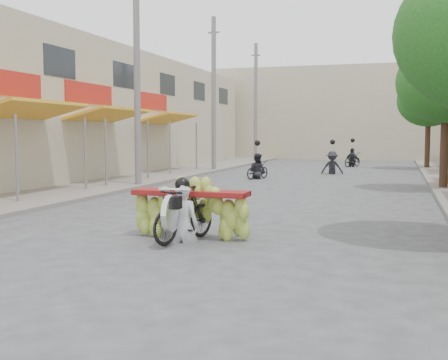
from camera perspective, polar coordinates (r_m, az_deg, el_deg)
ground at (r=8.26m, az=-11.44°, el=-9.51°), size 120.00×120.00×0.00m
sidewalk_left at (r=24.62m, az=-8.98°, el=0.17°), size 4.00×60.00×0.12m
shophouse_row_left at (r=26.32m, az=-19.92°, el=6.65°), size 9.77×40.00×6.00m
far_building at (r=45.19m, az=12.44°, el=6.57°), size 20.00×6.00×7.00m
utility_pole_mid at (r=21.24m, az=-8.83°, el=10.16°), size 0.60×0.24×8.00m
utility_pole_far at (r=29.57m, az=-1.05°, el=8.69°), size 0.60×0.24×8.00m
utility_pole_back at (r=38.20m, az=3.24°, el=7.81°), size 0.60×0.24×8.00m
street_tree_mid at (r=21.13m, az=21.66°, el=9.24°), size 3.40×3.40×5.25m
street_tree_far at (r=33.09m, az=20.09°, el=7.57°), size 3.40×3.40×5.25m
banana_motorbike at (r=10.60m, az=-3.82°, el=-2.49°), size 2.26×1.89×2.03m
bg_motorbike_a at (r=24.75m, az=3.41°, el=1.92°), size 1.02×1.52×1.95m
bg_motorbike_b at (r=28.11m, az=10.95°, el=2.35°), size 1.13×1.65×1.95m
bg_motorbike_c at (r=34.26m, az=12.91°, el=2.66°), size 1.19×1.63×1.95m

